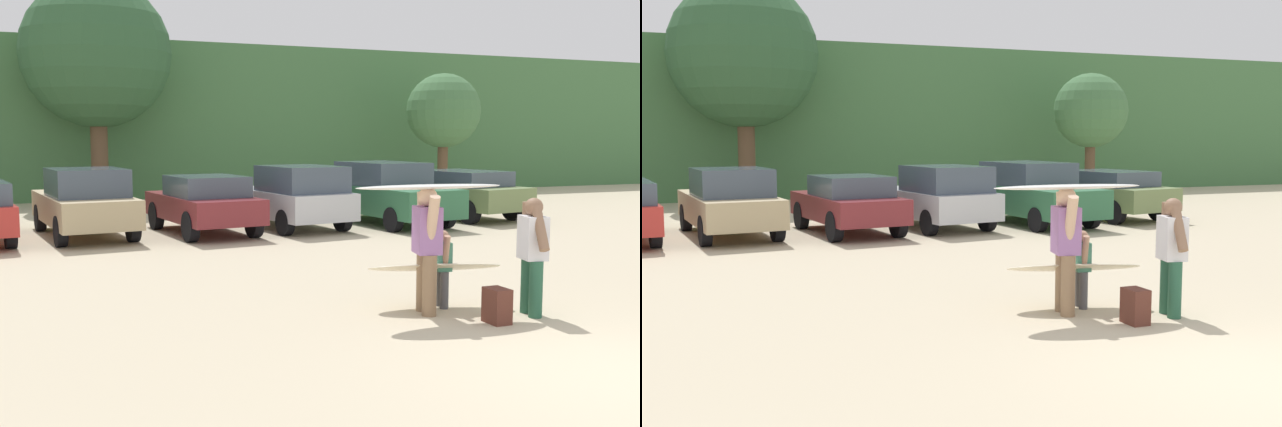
% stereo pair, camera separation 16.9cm
% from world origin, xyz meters
% --- Properties ---
extents(ground_plane, '(120.00, 120.00, 0.00)m').
position_xyz_m(ground_plane, '(0.00, 0.00, 0.00)').
color(ground_plane, '#C1B293').
extents(hillside_ridge, '(108.00, 12.00, 5.91)m').
position_xyz_m(hillside_ridge, '(0.00, 28.43, 2.96)').
color(hillside_ridge, '#427042').
rests_on(hillside_ridge, ground_plane).
extents(tree_center_right, '(5.02, 5.02, 7.67)m').
position_xyz_m(tree_center_right, '(-3.03, 20.91, 5.13)').
color(tree_center_right, brown).
rests_on(tree_center_right, ground_plane).
extents(tree_left, '(2.85, 2.85, 4.77)m').
position_xyz_m(tree_left, '(9.64, 19.30, 3.31)').
color(tree_left, brown).
rests_on(tree_left, ground_plane).
extents(parked_car_tan, '(2.22, 4.68, 1.62)m').
position_xyz_m(parked_car_tan, '(-4.21, 12.57, 0.82)').
color(parked_car_tan, tan).
rests_on(parked_car_tan, ground_plane).
extents(parked_car_maroon, '(2.18, 4.19, 1.42)m').
position_xyz_m(parked_car_maroon, '(-1.48, 12.11, 0.75)').
color(parked_car_maroon, maroon).
rests_on(parked_car_maroon, ground_plane).
extents(parked_car_silver, '(2.33, 4.23, 1.62)m').
position_xyz_m(parked_car_silver, '(0.86, 12.23, 0.83)').
color(parked_car_silver, silver).
rests_on(parked_car_silver, ground_plane).
extents(parked_car_forest_green, '(2.30, 4.84, 1.66)m').
position_xyz_m(parked_car_forest_green, '(3.55, 12.29, 0.85)').
color(parked_car_forest_green, '#2D6642').
rests_on(parked_car_forest_green, ground_plane).
extents(parked_car_olive_green, '(2.64, 4.77, 1.38)m').
position_xyz_m(parked_car_olive_green, '(6.14, 12.82, 0.75)').
color(parked_car_olive_green, '#6B7F4C').
rests_on(parked_car_olive_green, ground_plane).
extents(person_adult, '(0.40, 0.74, 1.70)m').
position_xyz_m(person_adult, '(-0.60, 3.02, 0.96)').
color(person_adult, '#8C6B4C').
rests_on(person_adult, ground_plane).
extents(person_child, '(0.26, 0.49, 1.08)m').
position_xyz_m(person_child, '(-0.21, 3.24, 0.61)').
color(person_child, '#4C4C51').
rests_on(person_child, ground_plane).
extents(person_companion, '(0.37, 0.70, 1.56)m').
position_xyz_m(person_companion, '(0.64, 2.41, 0.88)').
color(person_companion, '#26593F').
rests_on(person_companion, ground_plane).
extents(surfboard_white, '(2.14, 0.77, 0.11)m').
position_xyz_m(surfboard_white, '(-0.54, 3.07, 1.69)').
color(surfboard_white, white).
extents(surfboard_cream, '(1.96, 0.98, 0.23)m').
position_xyz_m(surfboard_cream, '(-0.32, 3.27, 0.56)').
color(surfboard_cream, beige).
extents(backpack_dropped, '(0.24, 0.34, 0.45)m').
position_xyz_m(backpack_dropped, '(-0.04, 2.22, 0.22)').
color(backpack_dropped, '#592D23').
rests_on(backpack_dropped, ground_plane).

